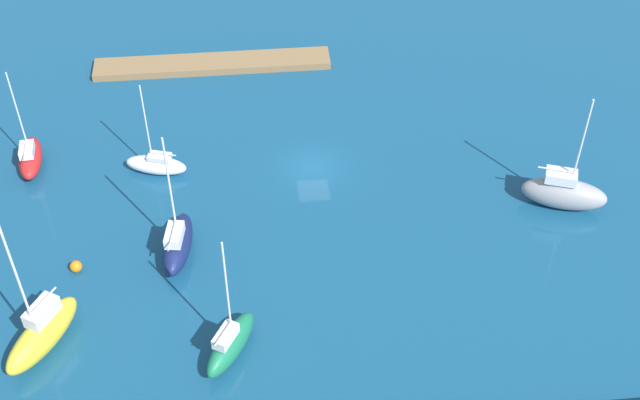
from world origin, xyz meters
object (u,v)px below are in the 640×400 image
at_px(sailboat_yellow_center_basin, 42,332).
at_px(sailboat_red_mid_basin, 30,157).
at_px(pier_dock, 213,64).
at_px(sailboat_gray_inner_mooring, 564,192).
at_px(mooring_buoy_orange, 76,266).
at_px(sailboat_green_along_channel, 230,343).
at_px(sailboat_navy_lone_south, 178,243).
at_px(sailboat_white_off_beacon, 156,164).

height_order(sailboat_yellow_center_basin, sailboat_red_mid_basin, sailboat_yellow_center_basin).
bearing_deg(pier_dock, sailboat_yellow_center_basin, 70.79).
bearing_deg(pier_dock, sailboat_gray_inner_mooring, 140.94).
bearing_deg(mooring_buoy_orange, sailboat_gray_inner_mooring, -174.79).
xyz_separation_m(sailboat_green_along_channel, sailboat_red_mid_basin, (15.23, -19.82, -0.17)).
relative_size(pier_dock, sailboat_red_mid_basin, 2.45).
bearing_deg(mooring_buoy_orange, sailboat_red_mid_basin, -67.92).
relative_size(sailboat_green_along_channel, sailboat_yellow_center_basin, 0.80).
distance_m(sailboat_green_along_channel, sailboat_navy_lone_south, 9.73).
bearing_deg(sailboat_navy_lone_south, pier_dock, 2.25).
distance_m(sailboat_green_along_channel, sailboat_red_mid_basin, 24.99).
bearing_deg(sailboat_yellow_center_basin, sailboat_gray_inner_mooring, 135.42).
xyz_separation_m(sailboat_green_along_channel, sailboat_yellow_center_basin, (11.70, -1.79, 0.25)).
distance_m(sailboat_red_mid_basin, mooring_buoy_orange, 12.56).
distance_m(sailboat_white_off_beacon, sailboat_gray_inner_mooring, 30.98).
relative_size(sailboat_yellow_center_basin, sailboat_navy_lone_south, 1.19).
bearing_deg(sailboat_navy_lone_south, sailboat_red_mid_basin, 55.81).
xyz_separation_m(sailboat_yellow_center_basin, sailboat_gray_inner_mooring, (-36.51, -9.63, -0.03)).
bearing_deg(sailboat_navy_lone_south, sailboat_gray_inner_mooring, -77.01).
bearing_deg(sailboat_white_off_beacon, sailboat_red_mid_basin, 6.72).
distance_m(sailboat_green_along_channel, mooring_buoy_orange, 13.34).
relative_size(sailboat_green_along_channel, sailboat_gray_inner_mooring, 1.00).
bearing_deg(sailboat_yellow_center_basin, sailboat_navy_lone_south, 162.29).
bearing_deg(sailboat_red_mid_basin, sailboat_green_along_channel, -147.13).
height_order(sailboat_gray_inner_mooring, sailboat_navy_lone_south, sailboat_navy_lone_south).
bearing_deg(sailboat_yellow_center_basin, sailboat_green_along_channel, 111.97).
height_order(sailboat_yellow_center_basin, sailboat_white_off_beacon, sailboat_yellow_center_basin).
height_order(pier_dock, sailboat_white_off_beacon, sailboat_white_off_beacon).
distance_m(sailboat_green_along_channel, sailboat_white_off_beacon, 18.99).
relative_size(sailboat_green_along_channel, sailboat_white_off_beacon, 1.20).
bearing_deg(sailboat_green_along_channel, sailboat_gray_inner_mooring, -35.36).
bearing_deg(sailboat_green_along_channel, sailboat_yellow_center_basin, 111.25).
xyz_separation_m(sailboat_white_off_beacon, mooring_buoy_orange, (5.10, 10.01, -0.35)).
bearing_deg(sailboat_yellow_center_basin, sailboat_red_mid_basin, -138.26).
bearing_deg(sailboat_white_off_beacon, sailboat_green_along_channel, 122.61).
distance_m(sailboat_red_mid_basin, sailboat_navy_lone_south, 15.91).
bearing_deg(pier_dock, sailboat_white_off_beacon, 72.86).
height_order(sailboat_yellow_center_basin, mooring_buoy_orange, sailboat_yellow_center_basin).
height_order(sailboat_red_mid_basin, mooring_buoy_orange, sailboat_red_mid_basin).
bearing_deg(sailboat_white_off_beacon, sailboat_navy_lone_south, 117.91).
bearing_deg(mooring_buoy_orange, sailboat_green_along_channel, 142.08).
height_order(pier_dock, sailboat_green_along_channel, sailboat_green_along_channel).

